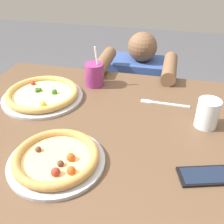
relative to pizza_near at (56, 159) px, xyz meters
name	(u,v)px	position (x,y,z in m)	size (l,w,h in m)	color
dining_table	(94,146)	(0.05, 0.23, -0.13)	(1.15, 0.92, 0.75)	brown
pizza_near	(56,159)	(0.00, 0.00, 0.00)	(0.30, 0.30, 0.04)	#B7B7BC
pizza_far	(42,94)	(-0.22, 0.35, 0.00)	(0.34, 0.34, 0.04)	#B7B7BC
drink_cup_colored	(94,74)	(-0.04, 0.53, 0.03)	(0.09, 0.09, 0.19)	#8C2D72
water_cup_clear	(208,113)	(0.45, 0.31, 0.04)	(0.08, 0.08, 0.11)	silver
fork	(162,103)	(0.29, 0.43, -0.02)	(0.20, 0.02, 0.00)	silver
cell_phone	(205,176)	(0.44, 0.05, -0.01)	(0.17, 0.11, 0.01)	black
diner_seated	(138,106)	(0.13, 0.95, -0.37)	(0.41, 0.52, 0.89)	#333847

